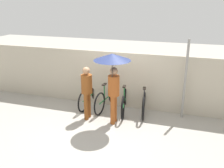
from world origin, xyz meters
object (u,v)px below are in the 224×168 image
parked_bicycle_3 (144,102)px  parked_bicycle_0 (90,95)px  parked_bicycle_2 (125,100)px  pedestrian_center (113,70)px  parked_bicycle_1 (107,97)px  pedestrian_leading (87,89)px

parked_bicycle_3 → parked_bicycle_0: bearing=81.3°
parked_bicycle_2 → parked_bicycle_3: size_ratio=1.09×
pedestrian_center → parked_bicycle_1: bearing=-62.3°
pedestrian_leading → parked_bicycle_3: bearing=-150.1°
parked_bicycle_2 → pedestrian_center: pedestrian_center is taller
parked_bicycle_0 → parked_bicycle_2: size_ratio=0.95×
parked_bicycle_3 → pedestrian_leading: bearing=111.8°
parked_bicycle_1 → pedestrian_center: bearing=-146.9°
parked_bicycle_0 → pedestrian_leading: pedestrian_leading is taller
parked_bicycle_0 → parked_bicycle_2: (1.20, -0.09, 0.02)m
pedestrian_leading → pedestrian_center: (0.82, -0.12, 0.69)m
parked_bicycle_0 → parked_bicycle_3: parked_bicycle_3 is taller
parked_bicycle_2 → parked_bicycle_3: 0.61m
parked_bicycle_0 → parked_bicycle_3: bearing=-87.9°
parked_bicycle_0 → pedestrian_leading: 1.09m
parked_bicycle_1 → parked_bicycle_2: bearing=-89.3°
parked_bicycle_3 → pedestrian_leading: size_ratio=1.05×
parked_bicycle_3 → pedestrian_leading: (-1.53, -0.88, 0.56)m
parked_bicycle_2 → pedestrian_center: 1.54m
parked_bicycle_2 → parked_bicycle_1: bearing=74.9°
parked_bicycle_0 → pedestrian_center: pedestrian_center is taller
pedestrian_leading → parked_bicycle_0: bearing=-72.6°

